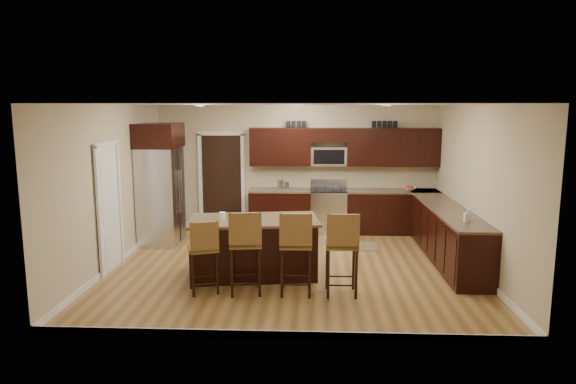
{
  "coord_description": "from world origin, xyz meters",
  "views": [
    {
      "loc": [
        0.3,
        -8.32,
        2.66
      ],
      "look_at": [
        -0.09,
        0.4,
        1.21
      ],
      "focal_mm": 32.0,
      "sensor_mm": 36.0,
      "label": 1
    }
  ],
  "objects_px": {
    "range": "(328,210)",
    "island": "(254,249)",
    "stool_extra": "(342,244)",
    "stool_left": "(204,248)",
    "refrigerator": "(160,183)",
    "stool_right": "(296,244)",
    "stool_mid": "(245,243)"
  },
  "relations": [
    {
      "from": "range",
      "to": "stool_left",
      "type": "relative_size",
      "value": 1.03
    },
    {
      "from": "stool_right",
      "to": "refrigerator",
      "type": "relative_size",
      "value": 0.52
    },
    {
      "from": "stool_left",
      "to": "refrigerator",
      "type": "height_order",
      "value": "refrigerator"
    },
    {
      "from": "island",
      "to": "range",
      "type": "bearing_deg",
      "value": 59.01
    },
    {
      "from": "range",
      "to": "refrigerator",
      "type": "distance_m",
      "value": 3.54
    },
    {
      "from": "stool_mid",
      "to": "refrigerator",
      "type": "relative_size",
      "value": 0.52
    },
    {
      "from": "refrigerator",
      "to": "stool_right",
      "type": "bearing_deg",
      "value": -45.08
    },
    {
      "from": "stool_mid",
      "to": "island",
      "type": "bearing_deg",
      "value": 80.49
    },
    {
      "from": "island",
      "to": "stool_left",
      "type": "height_order",
      "value": "stool_left"
    },
    {
      "from": "stool_right",
      "to": "refrigerator",
      "type": "height_order",
      "value": "refrigerator"
    },
    {
      "from": "island",
      "to": "stool_right",
      "type": "relative_size",
      "value": 1.75
    },
    {
      "from": "island",
      "to": "stool_extra",
      "type": "xyz_separation_m",
      "value": [
        1.34,
        -0.85,
        0.33
      ]
    },
    {
      "from": "island",
      "to": "stool_extra",
      "type": "height_order",
      "value": "stool_extra"
    },
    {
      "from": "stool_extra",
      "to": "stool_mid",
      "type": "bearing_deg",
      "value": 178.98
    },
    {
      "from": "stool_right",
      "to": "stool_extra",
      "type": "height_order",
      "value": "same"
    },
    {
      "from": "stool_left",
      "to": "stool_right",
      "type": "relative_size",
      "value": 0.89
    },
    {
      "from": "range",
      "to": "refrigerator",
      "type": "height_order",
      "value": "refrigerator"
    },
    {
      "from": "stool_left",
      "to": "stool_mid",
      "type": "distance_m",
      "value": 0.61
    },
    {
      "from": "island",
      "to": "stool_right",
      "type": "height_order",
      "value": "stool_right"
    },
    {
      "from": "stool_mid",
      "to": "stool_right",
      "type": "bearing_deg",
      "value": -7.5
    },
    {
      "from": "range",
      "to": "stool_right",
      "type": "relative_size",
      "value": 0.91
    },
    {
      "from": "range",
      "to": "stool_mid",
      "type": "distance_m",
      "value": 4.0
    },
    {
      "from": "refrigerator",
      "to": "range",
      "type": "bearing_deg",
      "value": 17.61
    },
    {
      "from": "range",
      "to": "island",
      "type": "xyz_separation_m",
      "value": [
        -1.27,
        -2.92,
        -0.04
      ]
    },
    {
      "from": "island",
      "to": "stool_extra",
      "type": "relative_size",
      "value": 1.75
    },
    {
      "from": "range",
      "to": "island",
      "type": "relative_size",
      "value": 0.52
    },
    {
      "from": "stool_mid",
      "to": "range",
      "type": "bearing_deg",
      "value": 63.54
    },
    {
      "from": "stool_right",
      "to": "island",
      "type": "bearing_deg",
      "value": 127.81
    },
    {
      "from": "stool_mid",
      "to": "stool_extra",
      "type": "height_order",
      "value": "stool_mid"
    },
    {
      "from": "island",
      "to": "stool_mid",
      "type": "xyz_separation_m",
      "value": [
        -0.03,
        -0.85,
        0.33
      ]
    },
    {
      "from": "stool_mid",
      "to": "stool_extra",
      "type": "xyz_separation_m",
      "value": [
        1.37,
        -0.0,
        -0.0
      ]
    },
    {
      "from": "island",
      "to": "stool_left",
      "type": "xyz_separation_m",
      "value": [
        -0.63,
        -0.84,
        0.24
      ]
    }
  ]
}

